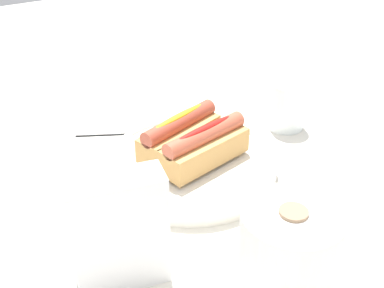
# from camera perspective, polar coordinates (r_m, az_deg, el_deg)

# --- Properties ---
(ground_plane) EXTENTS (2.40, 2.40, 0.00)m
(ground_plane) POSITION_cam_1_polar(r_m,az_deg,el_deg) (0.81, 0.99, -2.82)
(ground_plane) COLOR silver
(serving_bowl) EXTENTS (0.27, 0.27, 0.04)m
(serving_bowl) POSITION_cam_1_polar(r_m,az_deg,el_deg) (0.79, 0.00, -2.32)
(serving_bowl) COLOR silver
(serving_bowl) RESTS_ON ground_plane
(hotdog_front) EXTENTS (0.16, 0.09, 0.06)m
(hotdog_front) POSITION_cam_1_polar(r_m,az_deg,el_deg) (0.78, -1.45, 1.22)
(hotdog_front) COLOR tan
(hotdog_front) RESTS_ON serving_bowl
(hotdog_back) EXTENTS (0.16, 0.08, 0.06)m
(hotdog_back) POSITION_cam_1_polar(r_m,az_deg,el_deg) (0.75, 1.51, -0.24)
(hotdog_back) COLOR tan
(hotdog_back) RESTS_ON serving_bowl
(water_glass) EXTENTS (0.07, 0.07, 0.09)m
(water_glass) POSITION_cam_1_polar(r_m,az_deg,el_deg) (0.93, 11.00, 4.12)
(water_glass) COLOR white
(water_glass) RESTS_ON ground_plane
(paper_towel_roll) EXTENTS (0.11, 0.11, 0.13)m
(paper_towel_roll) POSITION_cam_1_polar(r_m,az_deg,el_deg) (0.56, 11.05, -13.14)
(paper_towel_roll) COLOR white
(paper_towel_roll) RESTS_ON ground_plane
(napkin_box) EXTENTS (0.12, 0.07, 0.15)m
(napkin_box) POSITION_cam_1_polar(r_m,az_deg,el_deg) (0.58, -8.49, -10.16)
(napkin_box) COLOR white
(napkin_box) RESTS_ON ground_plane
(chopstick_near) EXTENTS (0.20, 0.11, 0.01)m
(chopstick_near) POSITION_cam_1_polar(r_m,az_deg,el_deg) (0.91, -6.62, 1.28)
(chopstick_near) COLOR black
(chopstick_near) RESTS_ON ground_plane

